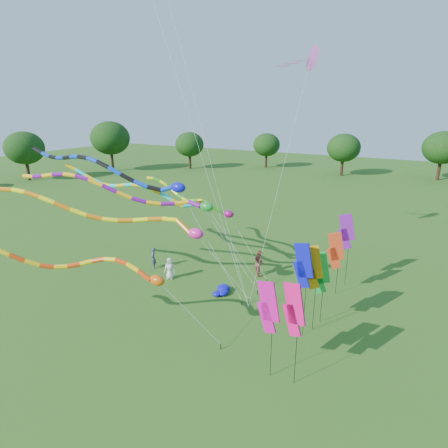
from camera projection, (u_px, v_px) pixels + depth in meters
The scene contains 20 objects.
ground at pixel (174, 333), 19.95m from camera, with size 160.00×160.00×0.00m, color #275A18.
tree_ring at pixel (211, 211), 23.61m from camera, with size 121.34×115.94×9.64m.
tube_kite_red at pixel (92, 267), 18.16m from camera, with size 10.78×5.07×5.97m.
tube_kite_orange at pixel (115, 215), 23.14m from camera, with size 16.01×5.19×7.31m.
tube_kite_purple at pixel (133, 193), 22.08m from camera, with size 14.78×4.81×8.44m.
tube_kite_blue at pixel (115, 171), 23.96m from camera, with size 16.52×1.40×9.27m.
tube_kite_cyan at pixel (146, 191), 24.66m from camera, with size 14.09×1.96×8.13m.
tube_kite_green at pixel (198, 201), 27.87m from camera, with size 11.35×2.12×6.58m.
delta_kite_high_c at pixel (311, 58), 22.55m from camera, with size 3.28×7.26×15.60m.
banner_pole_orange at pixel (312, 268), 19.32m from camera, with size 1.14×0.40×4.86m.
banner_pole_magenta_a at pixel (268, 308), 15.99m from camera, with size 1.16×0.27×4.61m.
banner_pole_red at pixel (335, 251), 23.32m from camera, with size 1.13×0.44×4.22m.
banner_pole_magenta_b at pixel (294, 310), 15.52m from camera, with size 1.14×0.40×4.76m.
banner_pole_green at pixel (320, 273), 20.17m from camera, with size 1.12×0.48×4.24m.
banner_pole_blue_b at pixel (303, 266), 18.86m from camera, with size 1.16×0.27×5.15m.
banner_pole_violet at pixel (346, 232), 24.43m from camera, with size 1.14×0.39×5.00m.
blue_nylon_heap at pixel (222, 291), 24.09m from camera, with size 1.53×1.14×0.42m.
person_a at pixel (170, 268), 26.08m from camera, with size 0.75×0.49×1.54m, color silver.
person_b at pixel (153, 258), 27.77m from camera, with size 0.59×0.39×1.61m, color #41455B.
person_c at pixel (259, 263), 26.63m from camera, with size 0.89×0.69×1.83m, color brown.
Camera 1 is at (10.68, -13.82, 11.59)m, focal length 30.00 mm.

